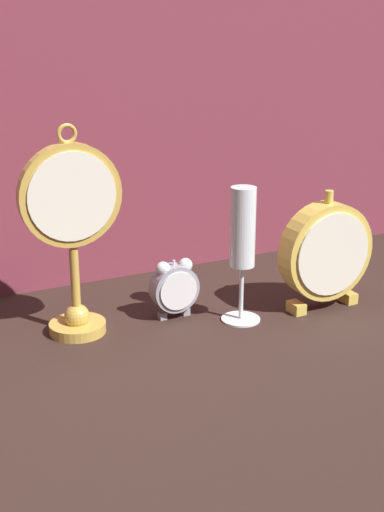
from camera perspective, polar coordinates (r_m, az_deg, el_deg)
The scene contains 6 objects.
ground_plane at distance 1.09m, azimuth 1.91°, elevation -6.63°, with size 4.00×4.00×0.00m, color black.
fabric_backdrop_drape at distance 1.28m, azimuth -5.09°, elevation 13.89°, with size 1.49×0.01×0.72m, color brown.
pocket_watch_on_stand at distance 1.07m, azimuth -9.53°, elevation 1.85°, with size 0.15×0.09×0.32m.
alarm_clock_twin_bell at distance 1.14m, azimuth -1.42°, elevation -2.41°, with size 0.08×0.03×0.10m.
mantel_clock_silver at distance 1.19m, azimuth 10.68°, elevation 0.31°, with size 0.16×0.04×0.20m.
champagne_flute at distance 1.11m, azimuth 4.07°, elevation 1.37°, with size 0.06×0.06×0.22m.
Camera 1 is at (-0.47, -0.86, 0.46)m, focal length 50.00 mm.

